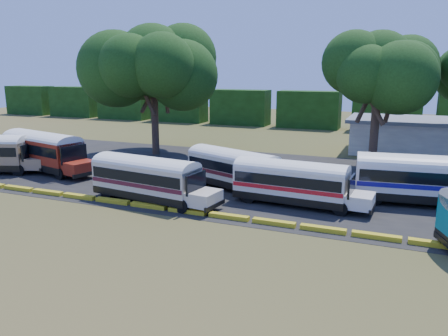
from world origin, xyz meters
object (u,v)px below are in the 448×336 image
at_px(tree_west, 153,61).
at_px(bus_red, 44,149).
at_px(bus_white_red, 293,180).
at_px(bus_cream_west, 148,176).

bearing_deg(tree_west, bus_red, -114.81).
distance_m(bus_red, bus_white_red, 24.20).
xyz_separation_m(bus_cream_west, tree_west, (-8.98, 16.02, 8.41)).
distance_m(bus_red, bus_cream_west, 14.98).
bearing_deg(tree_west, bus_cream_west, -60.72).
xyz_separation_m(bus_red, tree_west, (5.24, 11.34, 8.15)).
height_order(bus_red, tree_west, tree_west).
xyz_separation_m(bus_white_red, tree_west, (-18.90, 12.90, 8.48)).
xyz_separation_m(bus_red, bus_cream_west, (14.23, -4.68, -0.26)).
bearing_deg(bus_cream_west, bus_white_red, 24.78).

